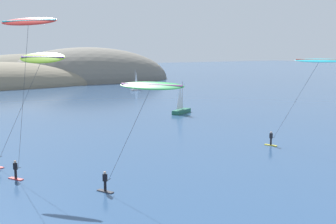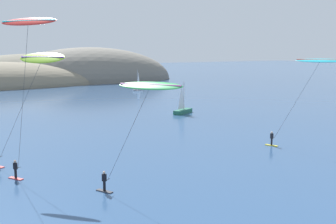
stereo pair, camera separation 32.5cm
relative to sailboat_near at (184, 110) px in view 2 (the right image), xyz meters
The scene contains 7 objects.
headland_island 85.86m from the sailboat_near, 91.22° to the left, with size 117.70×54.52×24.19m.
sailboat_near is the anchor object (origin of this frame).
sailboat_far 44.56m from the sailboat_near, 72.49° to the left, with size 4.98×4.80×5.70m.
kitesurfer_lime 40.27m from the sailboat_near, 144.09° to the right, with size 6.08×7.25×11.14m.
kitesurfer_red 43.80m from the sailboat_near, 142.26° to the right, with size 3.97×5.57×13.99m.
kitesurfer_cyan 32.67m from the sailboat_near, 97.39° to the right, with size 3.89×8.33×10.41m.
kitesurfer_green 44.41m from the sailboat_near, 128.19° to the right, with size 4.83×6.66×9.03m.
Camera 2 is at (-27.51, -5.00, 11.35)m, focal length 45.00 mm.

